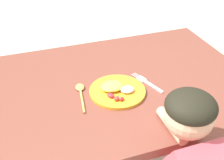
% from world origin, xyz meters
% --- Properties ---
extents(dining_table, '(1.30, 0.92, 0.76)m').
position_xyz_m(dining_table, '(0.00, 0.00, 0.69)').
color(dining_table, brown).
rests_on(dining_table, ground_plane).
extents(plate, '(0.26, 0.26, 0.04)m').
position_xyz_m(plate, '(-0.06, -0.08, 0.77)').
color(plate, gold).
rests_on(plate, dining_table).
extents(fork, '(0.09, 0.20, 0.01)m').
position_xyz_m(fork, '(0.11, -0.06, 0.76)').
color(fork, silver).
rests_on(fork, dining_table).
extents(spoon, '(0.06, 0.22, 0.02)m').
position_xyz_m(spoon, '(-0.22, -0.03, 0.76)').
color(spoon, tan).
rests_on(spoon, dining_table).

